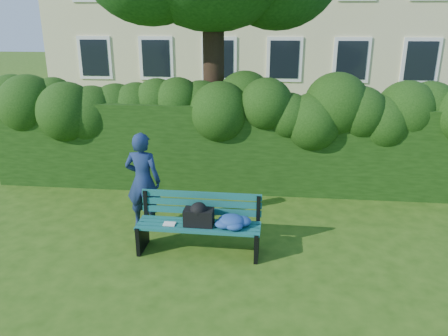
# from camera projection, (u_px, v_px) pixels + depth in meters

# --- Properties ---
(ground) EXTENTS (80.00, 80.00, 0.00)m
(ground) POSITION_uv_depth(u_px,v_px,m) (220.00, 233.00, 7.35)
(ground) COLOR #294D10
(ground) RESTS_ON ground
(hedge) EXTENTS (10.00, 1.00, 1.80)m
(hedge) POSITION_uv_depth(u_px,v_px,m) (232.00, 146.00, 9.13)
(hedge) COLOR #14320B
(hedge) RESTS_ON ground
(park_bench) EXTENTS (1.88, 0.59, 0.89)m
(park_bench) POSITION_uv_depth(u_px,v_px,m) (207.00, 222.00, 6.60)
(park_bench) COLOR #0F474C
(park_bench) RESTS_ON ground
(man_reading) EXTENTS (0.65, 0.46, 1.67)m
(man_reading) POSITION_uv_depth(u_px,v_px,m) (143.00, 181.00, 7.32)
(man_reading) COLOR navy
(man_reading) RESTS_ON ground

